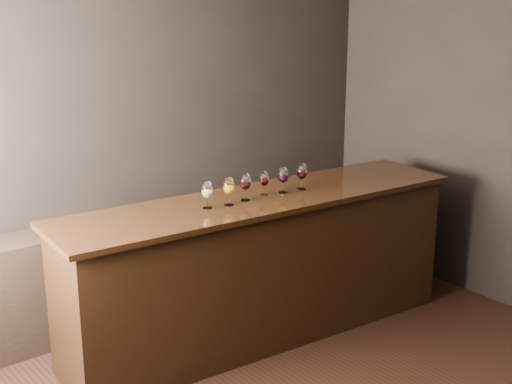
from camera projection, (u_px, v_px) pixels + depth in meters
room_shell at (276, 151)px, 4.29m from camera, size 5.02×4.52×2.81m
bar_counter at (261, 270)px, 5.72m from camera, size 3.30×0.95×1.14m
bar_top at (261, 200)px, 5.56m from camera, size 3.41×1.03×0.04m
back_bar_shelf at (130, 266)px, 6.10m from camera, size 2.53×0.40×0.91m
glass_white at (207, 191)px, 5.24m from camera, size 0.08×0.08×0.20m
glass_amber at (229, 187)px, 5.31m from camera, size 0.09×0.09×0.21m
glass_red_a at (245, 183)px, 5.43m from camera, size 0.09×0.09×0.21m
glass_red_b at (264, 180)px, 5.57m from camera, size 0.08×0.08×0.18m
glass_red_c at (283, 176)px, 5.63m from camera, size 0.09×0.09×0.20m
glass_red_d at (302, 172)px, 5.73m from camera, size 0.09×0.09×0.21m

